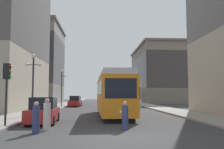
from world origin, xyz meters
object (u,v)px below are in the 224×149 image
transit_bus (126,95)px  parked_car_left_near (44,111)px  traffic_light_near_left (7,78)px  pedestrian_crossing_far (47,115)px  streetcar (113,94)px  pedestrian_crossing_near (125,117)px  parked_car_left_mid (75,102)px  lamp_post_left_near (33,75)px  pedestrian_on_sidewalk (36,119)px  lamp_post_left_far (62,82)px

transit_bus → parked_car_left_near: size_ratio=2.27×
traffic_light_near_left → pedestrian_crossing_far: bearing=-21.7°
streetcar → pedestrian_crossing_far: size_ratio=7.15×
parked_car_left_near → streetcar: bearing=42.6°
pedestrian_crossing_near → pedestrian_crossing_far: 4.42m
transit_bus → parked_car_left_mid: (-8.12, 4.78, -1.10)m
streetcar → parked_car_left_near: size_ratio=2.60×
lamp_post_left_near → streetcar: bearing=9.3°
pedestrian_on_sidewalk → streetcar: bearing=162.6°
lamp_post_left_far → pedestrian_on_sidewalk: bearing=-84.4°
streetcar → pedestrian_crossing_far: bearing=-117.0°
pedestrian_on_sidewalk → parked_car_left_mid: bearing=-172.0°
parked_car_left_mid → pedestrian_crossing_near: 28.75m
parked_car_left_mid → pedestrian_crossing_far: bearing=-85.1°
transit_bus → parked_car_left_near: (-8.12, -19.73, -1.10)m
pedestrian_crossing_far → lamp_post_left_near: size_ratio=0.33×
transit_bus → lamp_post_left_far: size_ratio=1.92×
pedestrian_crossing_far → lamp_post_left_far: lamp_post_left_far is taller
pedestrian_crossing_far → pedestrian_on_sidewalk: pedestrian_crossing_far is taller
pedestrian_crossing_near → lamp_post_left_far: 26.39m
parked_car_left_near → lamp_post_left_far: size_ratio=0.85×
transit_bus → pedestrian_crossing_near: (-2.73, -23.46, -1.19)m
streetcar → pedestrian_crossing_far: streetcar is taller
lamp_post_left_near → pedestrian_crossing_near: bearing=-47.5°
parked_car_left_near → parked_car_left_mid: bearing=86.8°
parked_car_left_mid → lamp_post_left_near: lamp_post_left_near is taller
parked_car_left_mid → pedestrian_on_sidewalk: bearing=-85.8°
transit_bus → pedestrian_on_sidewalk: transit_bus is taller
parked_car_left_near → traffic_light_near_left: traffic_light_near_left is taller
pedestrian_crossing_near → lamp_post_left_far: bearing=-76.7°
parked_car_left_near → pedestrian_on_sidewalk: bearing=-85.4°
traffic_light_near_left → lamp_post_left_near: (-0.22, 6.80, 0.71)m
streetcar → parked_car_left_near: bearing=-135.9°
transit_bus → pedestrian_crossing_near: bearing=-98.1°
traffic_light_near_left → parked_car_left_near: bearing=57.0°
pedestrian_crossing_far → lamp_post_left_near: lamp_post_left_near is taller
streetcar → lamp_post_left_far: 17.66m
transit_bus → pedestrian_on_sidewalk: 25.69m
lamp_post_left_near → transit_bus: bearing=57.1°
pedestrian_crossing_far → parked_car_left_mid: bearing=-137.6°
parked_car_left_near → traffic_light_near_left: 3.78m
parked_car_left_near → lamp_post_left_near: 5.45m
pedestrian_crossing_near → pedestrian_on_sidewalk: size_ratio=0.98×
lamp_post_left_near → lamp_post_left_far: (-0.00, 17.21, 0.21)m
pedestrian_on_sidewalk → parked_car_left_near: bearing=-165.4°
parked_car_left_mid → lamp_post_left_near: (-1.90, -20.29, 2.90)m
parked_car_left_near → parked_car_left_mid: same height
parked_car_left_mid → lamp_post_left_near: 20.58m
transit_bus → pedestrian_crossing_near: transit_bus is taller
traffic_light_near_left → lamp_post_left_far: (-0.22, 24.01, 0.92)m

